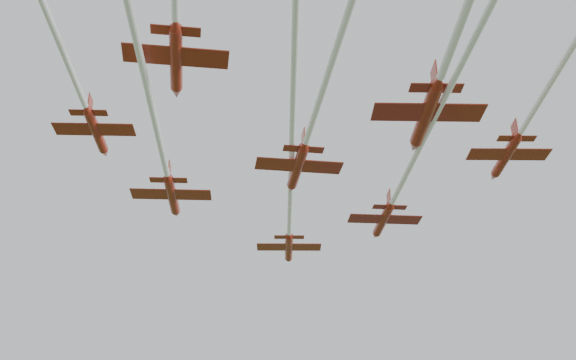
# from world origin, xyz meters

# --- Properties ---
(jet_lead) EXTENTS (15.39, 57.81, 2.55)m
(jet_lead) POSITION_xyz_m (-6.20, 0.53, 61.25)
(jet_lead) COLOR #9E2618
(jet_row2_left) EXTENTS (18.48, 60.81, 2.70)m
(jet_row2_left) POSITION_xyz_m (-15.35, -18.45, 61.56)
(jet_row2_left) COLOR #9E2618
(jet_row2_right) EXTENTS (17.84, 53.78, 2.50)m
(jet_row2_right) POSITION_xyz_m (7.77, -8.95, 59.67)
(jet_row2_right) COLOR #9E2618
(jet_row3_left) EXTENTS (14.72, 50.16, 2.40)m
(jet_row3_left) POSITION_xyz_m (-20.12, -27.63, 63.37)
(jet_row3_left) COLOR #9E2618
(jet_row3_mid) EXTENTS (24.20, 62.75, 2.66)m
(jet_row3_mid) POSITION_xyz_m (2.09, -25.11, 60.88)
(jet_row3_mid) COLOR #9E2618
(jet_row3_right) EXTENTS (16.81, 64.25, 2.51)m
(jet_row3_right) POSITION_xyz_m (21.34, -21.44, 62.38)
(jet_row3_right) COLOR #9E2618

